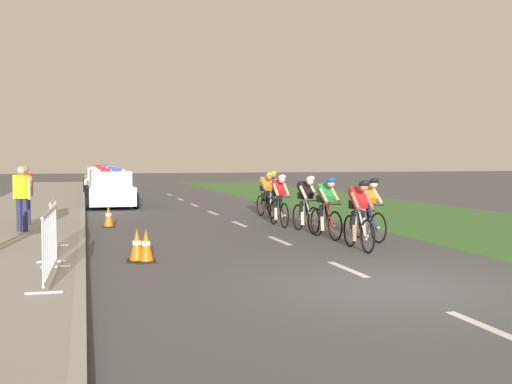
{
  "coord_description": "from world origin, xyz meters",
  "views": [
    {
      "loc": [
        -4.51,
        -8.44,
        1.97
      ],
      "look_at": [
        -0.14,
        7.2,
        1.1
      ],
      "focal_mm": 43.1,
      "sensor_mm": 36.0,
      "label": 1
    }
  ],
  "objects_px": {
    "cyclist_third": "(326,207)",
    "cyclist_fifth": "(279,200)",
    "traffic_cone_mid": "(137,246)",
    "police_car_furthest": "(101,178)",
    "traffic_cone_near": "(146,246)",
    "cyclist_second": "(368,208)",
    "cyclist_sixth": "(266,194)",
    "cyclist_lead": "(359,214)",
    "cyclist_fourth": "(306,203)",
    "police_car_third": "(103,181)",
    "spectator_closest": "(22,194)",
    "cyclist_seventh": "(272,191)",
    "spectator_back": "(25,191)",
    "police_car_nearest": "(111,190)",
    "crowd_barrier_middle": "(53,227)",
    "police_car_second": "(107,185)",
    "crowd_barrier_front": "(50,246)"
  },
  "relations": [
    {
      "from": "cyclist_seventh",
      "to": "cyclist_second",
      "type": "bearing_deg",
      "value": -91.04
    },
    {
      "from": "cyclist_second",
      "to": "cyclist_sixth",
      "type": "xyz_separation_m",
      "value": [
        -0.66,
        6.38,
        0.0
      ]
    },
    {
      "from": "police_car_nearest",
      "to": "police_car_second",
      "type": "xyz_separation_m",
      "value": [
        0.0,
        5.61,
        0.0
      ]
    },
    {
      "from": "cyclist_second",
      "to": "cyclist_sixth",
      "type": "distance_m",
      "value": 6.41
    },
    {
      "from": "cyclist_seventh",
      "to": "crowd_barrier_middle",
      "type": "xyz_separation_m",
      "value": [
        -7.34,
        -9.43,
        -0.14
      ]
    },
    {
      "from": "police_car_second",
      "to": "police_car_furthest",
      "type": "relative_size",
      "value": 0.98
    },
    {
      "from": "cyclist_sixth",
      "to": "cyclist_seventh",
      "type": "relative_size",
      "value": 1.0
    },
    {
      "from": "traffic_cone_near",
      "to": "traffic_cone_mid",
      "type": "bearing_deg",
      "value": 140.57
    },
    {
      "from": "cyclist_third",
      "to": "cyclist_fifth",
      "type": "height_order",
      "value": "same"
    },
    {
      "from": "cyclist_lead",
      "to": "police_car_nearest",
      "type": "relative_size",
      "value": 0.39
    },
    {
      "from": "police_car_furthest",
      "to": "crowd_barrier_front",
      "type": "distance_m",
      "value": 33.38
    },
    {
      "from": "cyclist_lead",
      "to": "police_car_second",
      "type": "bearing_deg",
      "value": 103.4
    },
    {
      "from": "cyclist_seventh",
      "to": "spectator_back",
      "type": "height_order",
      "value": "spectator_back"
    },
    {
      "from": "crowd_barrier_middle",
      "to": "traffic_cone_near",
      "type": "bearing_deg",
      "value": -23.95
    },
    {
      "from": "cyclist_sixth",
      "to": "police_car_second",
      "type": "xyz_separation_m",
      "value": [
        -4.87,
        11.74,
        -0.11
      ]
    },
    {
      "from": "cyclist_second",
      "to": "traffic_cone_near",
      "type": "distance_m",
      "value": 5.77
    },
    {
      "from": "cyclist_fifth",
      "to": "crowd_barrier_front",
      "type": "distance_m",
      "value": 9.41
    },
    {
      "from": "traffic_cone_mid",
      "to": "police_car_furthest",
      "type": "bearing_deg",
      "value": 89.81
    },
    {
      "from": "cyclist_lead",
      "to": "police_car_furthest",
      "type": "xyz_separation_m",
      "value": [
        -4.65,
        31.07,
        -0.11
      ]
    },
    {
      "from": "police_car_second",
      "to": "police_car_third",
      "type": "height_order",
      "value": "same"
    },
    {
      "from": "police_car_third",
      "to": "traffic_cone_near",
      "type": "relative_size",
      "value": 7.09
    },
    {
      "from": "police_car_nearest",
      "to": "traffic_cone_mid",
      "type": "relative_size",
      "value": 6.9
    },
    {
      "from": "traffic_cone_mid",
      "to": "police_car_second",
      "type": "bearing_deg",
      "value": 89.7
    },
    {
      "from": "cyclist_fifth",
      "to": "cyclist_third",
      "type": "bearing_deg",
      "value": -84.66
    },
    {
      "from": "police_car_furthest",
      "to": "spectator_back",
      "type": "xyz_separation_m",
      "value": [
        -2.65,
        -24.98,
        0.4
      ]
    },
    {
      "from": "cyclist_second",
      "to": "police_car_furthest",
      "type": "relative_size",
      "value": 0.38
    },
    {
      "from": "cyclist_third",
      "to": "police_car_nearest",
      "type": "xyz_separation_m",
      "value": [
        -4.71,
        11.88,
        -0.11
      ]
    },
    {
      "from": "police_car_third",
      "to": "crowd_barrier_middle",
      "type": "xyz_separation_m",
      "value": [
        -1.65,
        -24.83,
        -0.03
      ]
    },
    {
      "from": "police_car_second",
      "to": "police_car_furthest",
      "type": "xyz_separation_m",
      "value": [
        0.0,
        11.57,
        0.0
      ]
    },
    {
      "from": "crowd_barrier_front",
      "to": "traffic_cone_near",
      "type": "xyz_separation_m",
      "value": [
        1.63,
        1.91,
        -0.34
      ]
    },
    {
      "from": "police_car_nearest",
      "to": "crowd_barrier_middle",
      "type": "height_order",
      "value": "police_car_nearest"
    },
    {
      "from": "cyclist_seventh",
      "to": "crowd_barrier_middle",
      "type": "bearing_deg",
      "value": -127.89
    },
    {
      "from": "cyclist_third",
      "to": "spectator_closest",
      "type": "distance_m",
      "value": 7.74
    },
    {
      "from": "cyclist_fourth",
      "to": "police_car_furthest",
      "type": "xyz_separation_m",
      "value": [
        -4.68,
        27.7,
        -0.11
      ]
    },
    {
      "from": "cyclist_lead",
      "to": "cyclist_seventh",
      "type": "xyz_separation_m",
      "value": [
        1.04,
        9.82,
        0.0
      ]
    },
    {
      "from": "crowd_barrier_middle",
      "to": "cyclist_lead",
      "type": "bearing_deg",
      "value": -3.53
    },
    {
      "from": "cyclist_third",
      "to": "police_car_nearest",
      "type": "distance_m",
      "value": 12.78
    },
    {
      "from": "spectator_back",
      "to": "police_car_third",
      "type": "bearing_deg",
      "value": 82.11
    },
    {
      "from": "cyclist_seventh",
      "to": "spectator_back",
      "type": "xyz_separation_m",
      "value": [
        -8.34,
        -3.72,
        0.3
      ]
    },
    {
      "from": "spectator_closest",
      "to": "spectator_back",
      "type": "relative_size",
      "value": 1.0
    },
    {
      "from": "police_car_third",
      "to": "police_car_furthest",
      "type": "distance_m",
      "value": 5.85
    },
    {
      "from": "cyclist_lead",
      "to": "spectator_back",
      "type": "xyz_separation_m",
      "value": [
        -7.3,
        6.09,
        0.3
      ]
    },
    {
      "from": "police_car_third",
      "to": "spectator_closest",
      "type": "distance_m",
      "value": 20.84
    },
    {
      "from": "police_car_furthest",
      "to": "traffic_cone_near",
      "type": "relative_size",
      "value": 7.11
    },
    {
      "from": "spectator_closest",
      "to": "traffic_cone_near",
      "type": "bearing_deg",
      "value": -61.56
    },
    {
      "from": "cyclist_fifth",
      "to": "cyclist_second",
      "type": "bearing_deg",
      "value": -72.85
    },
    {
      "from": "crowd_barrier_front",
      "to": "traffic_cone_mid",
      "type": "relative_size",
      "value": 3.63
    },
    {
      "from": "cyclist_fourth",
      "to": "spectator_closest",
      "type": "relative_size",
      "value": 1.03
    },
    {
      "from": "cyclist_lead",
      "to": "cyclist_fourth",
      "type": "distance_m",
      "value": 3.37
    },
    {
      "from": "cyclist_fifth",
      "to": "spectator_back",
      "type": "relative_size",
      "value": 1.03
    }
  ]
}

